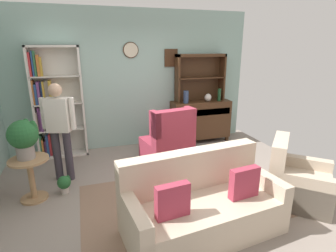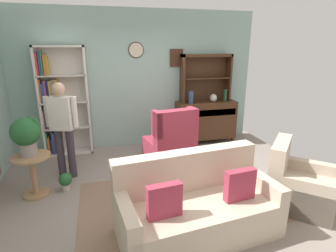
# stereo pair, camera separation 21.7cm
# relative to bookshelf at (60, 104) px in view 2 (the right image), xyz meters

# --- Properties ---
(ground_plane) EXTENTS (5.40, 4.60, 0.02)m
(ground_plane) POSITION_rel_bookshelf_xyz_m (1.59, -1.94, -1.03)
(ground_plane) COLOR gray
(wall_back) EXTENTS (5.00, 0.09, 2.80)m
(wall_back) POSITION_rel_bookshelf_xyz_m (1.59, 0.19, 0.39)
(wall_back) COLOR #93B7AD
(wall_back) RESTS_ON ground_plane
(area_rug) EXTENTS (2.87, 1.66, 0.01)m
(area_rug) POSITION_rel_bookshelf_xyz_m (1.79, -2.24, -1.01)
(area_rug) COLOR #846651
(area_rug) RESTS_ON ground_plane
(bookshelf) EXTENTS (0.90, 0.30, 2.10)m
(bookshelf) POSITION_rel_bookshelf_xyz_m (0.00, 0.00, 0.00)
(bookshelf) COLOR silver
(bookshelf) RESTS_ON ground_plane
(sideboard) EXTENTS (1.30, 0.45, 0.92)m
(sideboard) POSITION_rel_bookshelf_xyz_m (3.00, -0.08, -0.51)
(sideboard) COLOR #422816
(sideboard) RESTS_ON ground_plane
(sideboard_hutch) EXTENTS (1.10, 0.26, 1.00)m
(sideboard_hutch) POSITION_rel_bookshelf_xyz_m (3.00, 0.03, 0.54)
(sideboard_hutch) COLOR #422816
(sideboard_hutch) RESTS_ON sideboard
(vase_tall) EXTENTS (0.11, 0.11, 0.26)m
(vase_tall) POSITION_rel_bookshelf_xyz_m (2.61, -0.16, 0.03)
(vase_tall) COLOR #33476B
(vase_tall) RESTS_ON sideboard
(vase_round) EXTENTS (0.15, 0.15, 0.17)m
(vase_round) POSITION_rel_bookshelf_xyz_m (3.13, -0.15, -0.01)
(vase_round) COLOR beige
(vase_round) RESTS_ON sideboard
(bottle_wine) EXTENTS (0.07, 0.07, 0.27)m
(bottle_wine) POSITION_rel_bookshelf_xyz_m (3.39, -0.17, 0.04)
(bottle_wine) COLOR #194223
(bottle_wine) RESTS_ON sideboard
(couch_floral) EXTENTS (1.88, 1.03, 0.90)m
(couch_floral) POSITION_rel_bookshelf_xyz_m (1.71, -2.90, -0.71)
(couch_floral) COLOR beige
(couch_floral) RESTS_ON ground_plane
(armchair_floral) EXTENTS (1.08, 1.08, 0.88)m
(armchair_floral) POSITION_rel_bookshelf_xyz_m (3.22, -2.75, -0.73)
(armchair_floral) COLOR beige
(armchair_floral) RESTS_ON ground_plane
(wingback_chair) EXTENTS (0.90, 0.92, 1.05)m
(wingback_chair) POSITION_rel_bookshelf_xyz_m (1.95, -1.00, -0.63)
(wingback_chair) COLOR #A33347
(wingback_chair) RESTS_ON ground_plane
(plant_stand) EXTENTS (0.52, 0.52, 0.62)m
(plant_stand) POSITION_rel_bookshelf_xyz_m (-0.25, -1.57, -0.64)
(plant_stand) COLOR #A87F56
(plant_stand) RESTS_ON ground_plane
(potted_plant_large) EXTENTS (0.39, 0.39, 0.54)m
(potted_plant_large) POSITION_rel_bookshelf_xyz_m (-0.27, -1.54, -0.09)
(potted_plant_large) COLOR gray
(potted_plant_large) RESTS_ON plant_stand
(potted_plant_small) EXTENTS (0.19, 0.19, 0.27)m
(potted_plant_small) POSITION_rel_bookshelf_xyz_m (0.16, -1.53, -0.86)
(potted_plant_small) COLOR beige
(potted_plant_small) RESTS_ON ground_plane
(person_reading) EXTENTS (0.52, 0.30, 1.56)m
(person_reading) POSITION_rel_bookshelf_xyz_m (0.15, -1.07, -0.11)
(person_reading) COLOR #38333D
(person_reading) RESTS_ON ground_plane
(coffee_table) EXTENTS (0.80, 0.50, 0.42)m
(coffee_table) POSITION_rel_bookshelf_xyz_m (1.66, -2.02, -0.66)
(coffee_table) COLOR #422816
(coffee_table) RESTS_ON ground_plane
(book_stack) EXTENTS (0.21, 0.14, 0.08)m
(book_stack) POSITION_rel_bookshelf_xyz_m (1.62, -1.97, -0.56)
(book_stack) COLOR gold
(book_stack) RESTS_ON coffee_table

